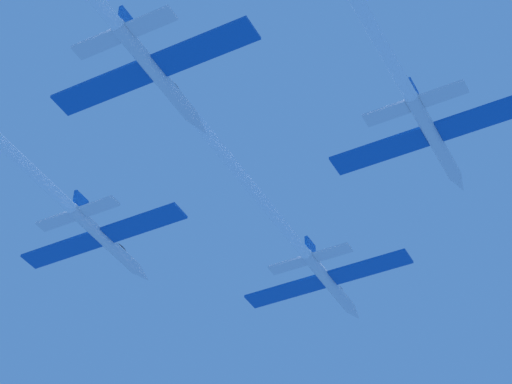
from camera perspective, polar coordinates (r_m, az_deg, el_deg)
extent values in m
cylinder|color=silver|center=(96.70, 4.29, -5.28)|extent=(1.16, 10.54, 1.16)
cone|color=silver|center=(101.70, 5.79, -7.08)|extent=(1.14, 2.32, 1.14)
ellipsoid|color=black|center=(98.76, 4.83, -5.71)|extent=(0.81, 2.11, 0.58)
cube|color=#0F51B2|center=(97.85, 1.71, -5.84)|extent=(8.01, 2.32, 0.25)
cube|color=#0F51B2|center=(94.95, 6.69, -4.38)|extent=(8.01, 2.32, 0.25)
cube|color=#0F51B2|center=(94.36, 3.20, -3.29)|extent=(0.30, 1.90, 1.69)
cube|color=silver|center=(94.17, 1.86, -4.32)|extent=(3.60, 1.39, 0.25)
cube|color=silver|center=(92.62, 4.51, -3.52)|extent=(3.60, 1.39, 0.25)
cylinder|color=white|center=(82.31, -1.50, 1.77)|extent=(1.04, 29.87, 1.04)
cylinder|color=silver|center=(92.35, -8.80, -2.78)|extent=(1.16, 10.54, 1.16)
cone|color=silver|center=(96.53, -6.65, -4.83)|extent=(1.14, 2.32, 1.14)
ellipsoid|color=black|center=(94.11, -7.98, -3.30)|extent=(0.81, 2.11, 0.58)
cube|color=#0F51B2|center=(94.41, -11.28, -3.37)|extent=(8.01, 2.32, 0.25)
cube|color=#0F51B2|center=(89.80, -6.59, -1.81)|extent=(8.01, 2.32, 0.25)
cube|color=#0F51B2|center=(90.63, -10.22, -0.63)|extent=(0.30, 1.90, 1.69)
cube|color=silver|center=(90.88, -11.61, -1.69)|extent=(3.60, 1.39, 0.25)
cube|color=silver|center=(88.42, -9.15, -0.82)|extent=(3.60, 1.39, 0.25)
cylinder|color=silver|center=(80.44, 10.36, 3.13)|extent=(1.16, 10.54, 1.16)
cone|color=silver|center=(85.20, 11.80, 0.50)|extent=(1.14, 2.32, 1.14)
ellipsoid|color=black|center=(82.45, 10.86, 2.40)|extent=(0.81, 2.11, 0.58)
cube|color=#0F51B2|center=(80.99, 7.20, 2.36)|extent=(8.01, 2.32, 0.25)
cube|color=#0F51B2|center=(79.38, 13.34, 4.37)|extent=(8.01, 2.32, 0.25)
cube|color=#0F51B2|center=(78.45, 9.21, 5.76)|extent=(0.30, 1.90, 1.69)
cube|color=silver|center=(77.77, 7.62, 4.57)|extent=(3.60, 1.39, 0.25)
cube|color=silver|center=(76.91, 10.93, 5.67)|extent=(3.60, 1.39, 0.25)
cylinder|color=silver|center=(74.39, -5.85, 6.94)|extent=(1.16, 10.54, 1.16)
cone|color=silver|center=(78.16, -3.35, 3.93)|extent=(1.14, 2.32, 1.14)
ellipsoid|color=black|center=(76.06, -4.90, 6.08)|extent=(0.81, 2.11, 0.58)
cube|color=#0F51B2|center=(76.08, -9.00, 5.99)|extent=(8.01, 2.32, 0.25)
cube|color=#0F51B2|center=(72.35, -2.97, 8.46)|extent=(8.01, 2.32, 0.25)
cube|color=#0F51B2|center=(73.19, -7.56, 9.81)|extent=(0.30, 1.90, 1.69)
cube|color=silver|center=(73.05, -9.31, 8.50)|extent=(3.60, 1.39, 0.25)
cube|color=silver|center=(71.05, -6.13, 9.89)|extent=(3.60, 1.39, 0.25)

